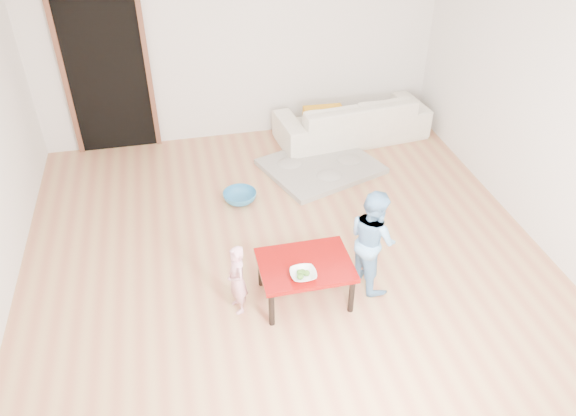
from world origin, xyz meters
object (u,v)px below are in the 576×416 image
object	(u,v)px
child_blue	(372,239)
basin	(240,197)
bowl	(303,275)
child_pink	(237,280)
red_table	(305,281)
sofa	(352,118)

from	to	relation	value
child_blue	basin	xyz separation A→B (m)	(-0.96, 1.53, -0.44)
bowl	basin	distance (m)	1.82
child_pink	basin	distance (m)	1.65
bowl	child_blue	size ratio (longest dim) A/B	0.22
child_pink	child_blue	world-z (taller)	child_blue
red_table	sofa	bearing A→B (deg)	64.44
child_blue	basin	bearing A→B (deg)	17.84
red_table	child_blue	xyz separation A→B (m)	(0.62, 0.07, 0.30)
basin	red_table	bearing A→B (deg)	-78.12
basin	child_pink	bearing A→B (deg)	-99.03
child_pink	basin	world-z (taller)	child_pink
sofa	child_pink	distance (m)	3.33
red_table	child_pink	size ratio (longest dim) A/B	1.18
sofa	bowl	distance (m)	3.20
bowl	child_blue	xyz separation A→B (m)	(0.68, 0.23, 0.07)
red_table	bowl	world-z (taller)	bowl
child_blue	bowl	bearing A→B (deg)	94.78
sofa	basin	xyz separation A→B (m)	(-1.64, -1.13, -0.22)
child_pink	bowl	bearing A→B (deg)	61.77
child_pink	red_table	bearing A→B (deg)	78.43
sofa	child_blue	world-z (taller)	child_blue
red_table	basin	xyz separation A→B (m)	(-0.34, 1.60, -0.14)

